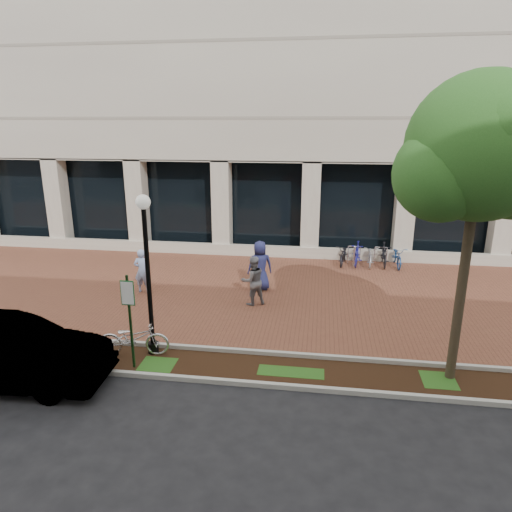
# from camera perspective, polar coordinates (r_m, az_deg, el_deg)

# --- Properties ---
(ground) EXTENTS (120.00, 120.00, 0.00)m
(ground) POSITION_cam_1_polar(r_m,az_deg,el_deg) (16.39, -0.93, -4.46)
(ground) COLOR black
(ground) RESTS_ON ground
(brick_plaza) EXTENTS (40.00, 9.00, 0.01)m
(brick_plaza) POSITION_cam_1_polar(r_m,az_deg,el_deg) (16.39, -0.93, -4.45)
(brick_plaza) COLOR brown
(brick_plaza) RESTS_ON ground
(planting_strip) EXTENTS (40.00, 1.50, 0.01)m
(planting_strip) POSITION_cam_1_polar(r_m,az_deg,el_deg) (11.73, -5.11, -13.54)
(planting_strip) COLOR black
(planting_strip) RESTS_ON ground
(curb_plaza_side) EXTENTS (40.00, 0.12, 0.12)m
(curb_plaza_side) POSITION_cam_1_polar(r_m,az_deg,el_deg) (12.34, -4.31, -11.60)
(curb_plaza_side) COLOR #AAAAA1
(curb_plaza_side) RESTS_ON ground
(curb_street_side) EXTENTS (40.00, 0.12, 0.12)m
(curb_street_side) POSITION_cam_1_polar(r_m,az_deg,el_deg) (11.07, -6.03, -15.20)
(curb_street_side) COLOR #AAAAA1
(curb_street_side) RESTS_ON ground
(near_office_building) EXTENTS (40.00, 12.12, 16.00)m
(near_office_building) POSITION_cam_1_polar(r_m,az_deg,el_deg) (26.04, 3.01, 25.73)
(near_office_building) COLOR beige
(near_office_building) RESTS_ON ground
(parking_sign) EXTENTS (0.34, 0.07, 2.42)m
(parking_sign) POSITION_cam_1_polar(r_m,az_deg,el_deg) (11.35, -15.57, -6.54)
(parking_sign) COLOR #153B17
(parking_sign) RESTS_ON ground
(lamppost) EXTENTS (0.36, 0.36, 4.19)m
(lamppost) POSITION_cam_1_polar(r_m,az_deg,el_deg) (11.67, -13.40, -1.38)
(lamppost) COLOR black
(lamppost) RESTS_ON ground
(street_tree) EXTENTS (3.69, 3.08, 6.89)m
(street_tree) POSITION_cam_1_polar(r_m,az_deg,el_deg) (10.71, 26.36, 11.02)
(street_tree) COLOR #413625
(street_tree) RESTS_ON ground
(locked_bicycle) EXTENTS (1.91, 0.94, 0.96)m
(locked_bicycle) POSITION_cam_1_polar(r_m,az_deg,el_deg) (12.37, -15.05, -9.89)
(locked_bicycle) COLOR silver
(locked_bicycle) RESTS_ON ground
(pedestrian_left) EXTENTS (0.61, 0.42, 1.59)m
(pedestrian_left) POSITION_cam_1_polar(r_m,az_deg,el_deg) (16.56, -14.03, -1.82)
(pedestrian_left) COLOR #899ECC
(pedestrian_left) RESTS_ON ground
(pedestrian_mid) EXTENTS (1.01, 0.94, 1.66)m
(pedestrian_mid) POSITION_cam_1_polar(r_m,az_deg,el_deg) (15.00, -0.40, -3.09)
(pedestrian_mid) COLOR slate
(pedestrian_mid) RESTS_ON ground
(pedestrian_right) EXTENTS (1.02, 0.83, 1.81)m
(pedestrian_right) POSITION_cam_1_polar(r_m,az_deg,el_deg) (16.28, 0.51, -1.23)
(pedestrian_right) COLOR #1E214C
(pedestrian_right) RESTS_ON ground
(bollard) EXTENTS (0.12, 0.12, 0.92)m
(bollard) POSITION_cam_1_polar(r_m,az_deg,el_deg) (19.43, 12.20, -0.01)
(bollard) COLOR silver
(bollard) RESTS_ON ground
(bike_rack_cluster) EXTENTS (2.95, 1.74, 0.97)m
(bike_rack_cluster) POSITION_cam_1_polar(r_m,az_deg,el_deg) (19.81, 14.11, 0.14)
(bike_rack_cluster) COLOR black
(bike_rack_cluster) RESTS_ON ground
(sedan_near_curb) EXTENTS (4.66, 1.83, 1.51)m
(sedan_near_curb) POSITION_cam_1_polar(r_m,az_deg,el_deg) (12.08, -28.60, -10.69)
(sedan_near_curb) COLOR silver
(sedan_near_curb) RESTS_ON ground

